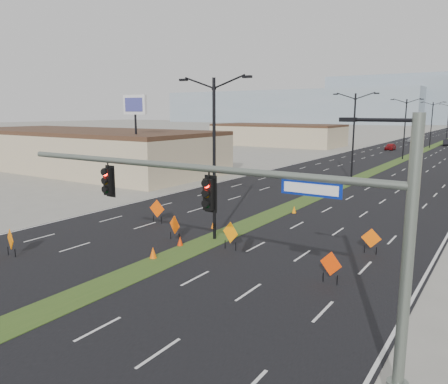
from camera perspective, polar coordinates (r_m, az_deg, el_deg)
The scene contains 27 objects.
ground at distance 19.91m, azimuth -21.92°, elevation -14.07°, with size 600.00×600.00×0.00m, color gray.
road_surface at distance 111.34m, azimuth 25.55°, elevation 5.36°, with size 25.00×400.00×0.02m, color black.
median_strip at distance 111.34m, azimuth 25.55°, elevation 5.36°, with size 2.00×400.00×0.04m, color #2A4C1B.
building_sw_near at distance 64.45m, azimuth -18.09°, elevation 5.07°, with size 40.00×16.00×5.00m, color #C2B08B.
building_sw_far at distance 106.25m, azimuth 7.00°, elevation 7.32°, with size 30.00×14.00×4.50m, color #C2B08B.
mesa_west at distance 320.00m, azimuth 8.54°, elevation 10.93°, with size 180.00×50.00×22.00m, color #8395A2.
mesa_backdrop at distance 333.18m, azimuth 26.07°, elevation 10.84°, with size 140.00×50.00×32.00m, color #8395A2.
signal_mast at distance 14.11m, azimuth 4.22°, elevation -2.78°, with size 16.30×0.60×8.00m.
streetlight_0 at distance 26.88m, azimuth -1.29°, elevation 4.94°, with size 5.15×0.24×10.02m.
streetlight_1 at distance 52.34m, azimuth 16.56°, elevation 7.22°, with size 5.15×0.24×10.02m.
streetlight_2 at distance 79.52m, azimuth 22.55°, elevation 7.84°, with size 5.15×0.24×10.02m.
streetlight_3 at distance 107.12m, azimuth 25.47°, elevation 8.11°, with size 5.15×0.24×10.02m.
streetlight_4 at distance 134.89m, azimuth 27.20°, elevation 8.26°, with size 5.15×0.24×10.02m.
car_left at distance 98.22m, azimuth 20.91°, elevation 5.55°, with size 1.68×4.17×1.42m, color maroon.
car_mid at distance 115.90m, azimuth 27.09°, elevation 5.78°, with size 1.64×4.71×1.55m, color black.
car_far at distance 126.47m, azimuth 23.44°, elevation 6.31°, with size 1.86×4.58×1.33m, color #A1A5AB.
construction_sign_0 at distance 27.23m, azimuth -26.11°, elevation -5.69°, with size 1.15×0.40×1.59m.
construction_sign_1 at distance 31.99m, azimuth -8.74°, elevation -2.26°, with size 1.30×0.14×1.73m.
construction_sign_2 at distance 27.69m, azimuth -6.46°, elevation -4.40°, with size 1.13×0.47×1.59m.
construction_sign_3 at distance 25.59m, azimuth 0.84°, elevation -5.44°, with size 1.23×0.39×1.69m.
construction_sign_4 at distance 21.35m, azimuth 13.78°, elevation -9.24°, with size 1.15×0.34×1.57m.
construction_sign_5 at distance 26.27m, azimuth 18.66°, elevation -5.86°, with size 1.12×0.16×1.50m.
cone_0 at distance 26.60m, azimuth -5.76°, elevation -6.42°, with size 0.37×0.37×0.61m, color red.
cone_1 at distance 24.58m, azimuth -9.25°, elevation -7.85°, with size 0.41×0.41×0.68m, color #F75C05.
cone_2 at distance 35.27m, azimuth 9.15°, elevation -2.29°, with size 0.35×0.35×0.58m, color orange.
cone_3 at distance 30.35m, azimuth -1.42°, elevation -4.31°, with size 0.32×0.32×0.54m, color #FF6705.
pole_sign_west at distance 49.96m, azimuth -11.54°, elevation 10.29°, with size 3.20×0.46×9.80m.
Camera 1 is at (15.22, -10.00, 8.03)m, focal length 35.00 mm.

